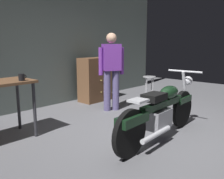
# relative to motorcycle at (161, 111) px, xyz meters

# --- Properties ---
(ground_plane) EXTENTS (12.00, 12.00, 0.00)m
(ground_plane) POSITION_rel_motorcycle_xyz_m (0.01, 0.30, -0.45)
(ground_plane) COLOR slate
(back_wall) EXTENTS (8.00, 0.12, 3.10)m
(back_wall) POSITION_rel_motorcycle_xyz_m (0.01, 3.10, 1.10)
(back_wall) COLOR #56605B
(back_wall) RESTS_ON ground_plane
(motorcycle) EXTENTS (2.19, 0.60, 1.00)m
(motorcycle) POSITION_rel_motorcycle_xyz_m (0.00, 0.00, 0.00)
(motorcycle) COLOR black
(motorcycle) RESTS_ON ground_plane
(person_standing) EXTENTS (0.51, 0.37, 1.67)m
(person_standing) POSITION_rel_motorcycle_xyz_m (0.73, 1.68, 0.48)
(person_standing) COLOR #584F7D
(person_standing) RESTS_ON ground_plane
(shop_stool) EXTENTS (0.32, 0.32, 0.64)m
(shop_stool) POSITION_rel_motorcycle_xyz_m (1.99, 1.54, 0.05)
(shop_stool) COLOR #B2B2B7
(shop_stool) RESTS_ON ground_plane
(wooden_dresser) EXTENTS (0.80, 0.47, 1.10)m
(wooden_dresser) POSITION_rel_motorcycle_xyz_m (1.11, 2.60, 0.10)
(wooden_dresser) COLOR brown
(wooden_dresser) RESTS_ON ground_plane
(mug_black_matte) EXTENTS (0.12, 0.09, 0.10)m
(mug_black_matte) POSITION_rel_motorcycle_xyz_m (-1.36, 1.57, 0.50)
(mug_black_matte) COLOR black
(mug_black_matte) RESTS_ON workbench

